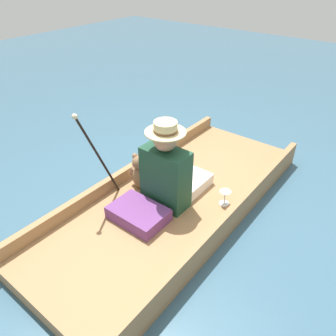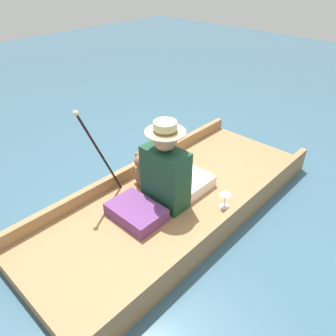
# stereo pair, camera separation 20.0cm
# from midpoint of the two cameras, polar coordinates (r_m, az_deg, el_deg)

# --- Properties ---
(ground_plane) EXTENTS (16.00, 16.00, 0.00)m
(ground_plane) POSITION_cam_midpoint_polar(r_m,az_deg,el_deg) (3.09, -0.63, -6.93)
(ground_plane) COLOR #385B70
(punt_boat) EXTENTS (1.16, 2.89, 0.25)m
(punt_boat) POSITION_cam_midpoint_polar(r_m,az_deg,el_deg) (3.04, -0.64, -5.83)
(punt_boat) COLOR #997047
(punt_boat) RESTS_ON ground_plane
(seat_cushion) EXTENTS (0.47, 0.33, 0.11)m
(seat_cushion) POSITION_cam_midpoint_polar(r_m,az_deg,el_deg) (2.76, -7.27, -7.97)
(seat_cushion) COLOR #6B3875
(seat_cushion) RESTS_ON punt_boat
(seated_person) EXTENTS (0.41, 0.68, 0.79)m
(seated_person) POSITION_cam_midpoint_polar(r_m,az_deg,el_deg) (2.81, -1.60, -0.79)
(seated_person) COLOR white
(seated_person) RESTS_ON punt_boat
(teddy_bear) EXTENTS (0.25, 0.15, 0.36)m
(teddy_bear) POSITION_cam_midpoint_polar(r_m,az_deg,el_deg) (3.05, -6.80, -0.80)
(teddy_bear) COLOR #846042
(teddy_bear) RESTS_ON punt_boat
(wine_glass) EXTENTS (0.10, 0.10, 0.14)m
(wine_glass) POSITION_cam_midpoint_polar(r_m,az_deg,el_deg) (2.89, 7.96, -4.64)
(wine_glass) COLOR silver
(wine_glass) RESTS_ON punt_boat
(walking_cane) EXTENTS (0.04, 0.38, 0.90)m
(walking_cane) POSITION_cam_midpoint_polar(r_m,az_deg,el_deg) (2.75, -14.57, 2.84)
(walking_cane) COLOR black
(walking_cane) RESTS_ON punt_boat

